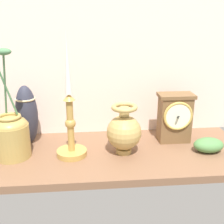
{
  "coord_description": "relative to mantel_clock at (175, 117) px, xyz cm",
  "views": [
    {
      "loc": [
        -3.45,
        -84.7,
        43.26
      ],
      "look_at": [
        4.3,
        0.0,
        14.0
      ],
      "focal_mm": 45.07,
      "sensor_mm": 36.0,
      "label": 1
    }
  ],
  "objects": [
    {
      "name": "brass_vase_bulbous",
      "position": [
        -19.23,
        -7.73,
        -1.29
      ],
      "size": [
        11.38,
        11.38,
        16.61
      ],
      "color": "tan",
      "rests_on": "ground_plane"
    },
    {
      "name": "ground_plane",
      "position": [
        -27.33,
        -6.48,
        -10.29
      ],
      "size": [
        100.0,
        36.0,
        2.4
      ],
      "primitive_type": "cube",
      "color": "brown"
    },
    {
      "name": "ivy_sprig",
      "position": [
        9.01,
        -9.56,
        -6.68
      ],
      "size": [
        10.02,
        7.01,
        4.82
      ],
      "color": "#4E8146",
      "rests_on": "ground_plane"
    },
    {
      "name": "back_wall",
      "position": [
        -27.33,
        12.02,
        23.41
      ],
      "size": [
        120.0,
        2.0,
        65.0
      ],
      "primitive_type": "cube",
      "color": "beige",
      "rests_on": "ground_plane"
    },
    {
      "name": "brass_vase_jar",
      "position": [
        -55.08,
        -7.14,
        -1.02
      ],
      "size": [
        11.19,
        11.19,
        34.79
      ],
      "color": "#A88D4A",
      "rests_on": "ground_plane"
    },
    {
      "name": "mantel_clock",
      "position": [
        0.0,
        0.0,
        0.0
      ],
      "size": [
        12.36,
        9.21,
        17.57
      ],
      "color": "brown",
      "rests_on": "ground_plane"
    },
    {
      "name": "tall_ceramic_vase",
      "position": [
        -51.94,
        3.34,
        1.53
      ],
      "size": [
        7.5,
        7.5,
        20.96
      ],
      "color": "#2D2F3E",
      "rests_on": "ground_plane"
    },
    {
      "name": "candlestick_tall_left",
      "position": [
        -36.35,
        -7.92,
        2.92
      ],
      "size": [
        9.8,
        9.8,
        39.8
      ],
      "color": "#B58D43",
      "rests_on": "ground_plane"
    }
  ]
}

